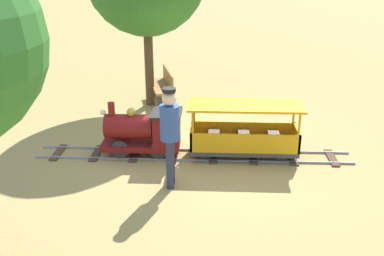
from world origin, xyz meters
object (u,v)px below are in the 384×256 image
(passenger_car, at_px, (244,135))
(conductor_person, at_px, (170,130))
(locomotive, at_px, (145,131))
(park_bench, at_px, (163,87))

(passenger_car, xyz_separation_m, conductor_person, (-1.08, 1.21, 0.53))
(passenger_car, distance_m, conductor_person, 1.71)
(locomotive, height_order, passenger_car, passenger_car)
(locomotive, xyz_separation_m, conductor_person, (-1.08, -0.56, 0.47))
(park_bench, bearing_deg, locomotive, 179.65)
(locomotive, relative_size, park_bench, 1.06)
(conductor_person, bearing_deg, locomotive, 27.37)
(passenger_car, height_order, park_bench, passenger_car)
(conductor_person, bearing_deg, park_bench, 7.76)
(locomotive, relative_size, passenger_car, 0.72)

